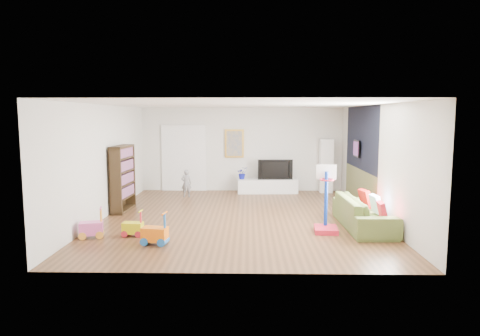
{
  "coord_description": "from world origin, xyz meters",
  "views": [
    {
      "loc": [
        0.21,
        -10.14,
        2.43
      ],
      "look_at": [
        0.0,
        0.4,
        1.15
      ],
      "focal_mm": 32.0,
      "sensor_mm": 36.0,
      "label": 1
    }
  ],
  "objects_px": {
    "sofa": "(364,213)",
    "bookshelf": "(123,178)",
    "media_console": "(267,186)",
    "basketball_hoop": "(327,199)"
  },
  "relations": [
    {
      "from": "bookshelf",
      "to": "basketball_hoop",
      "type": "height_order",
      "value": "bookshelf"
    },
    {
      "from": "media_console",
      "to": "bookshelf",
      "type": "height_order",
      "value": "bookshelf"
    },
    {
      "from": "sofa",
      "to": "basketball_hoop",
      "type": "distance_m",
      "value": 1.04
    },
    {
      "from": "media_console",
      "to": "sofa",
      "type": "xyz_separation_m",
      "value": [
        1.92,
        -4.22,
        0.11
      ]
    },
    {
      "from": "sofa",
      "to": "bookshelf",
      "type": "bearing_deg",
      "value": 73.7
    },
    {
      "from": "bookshelf",
      "to": "basketball_hoop",
      "type": "relative_size",
      "value": 1.19
    },
    {
      "from": "basketball_hoop",
      "to": "media_console",
      "type": "bearing_deg",
      "value": 107.94
    },
    {
      "from": "bookshelf",
      "to": "basketball_hoop",
      "type": "bearing_deg",
      "value": -19.77
    },
    {
      "from": "bookshelf",
      "to": "media_console",
      "type": "bearing_deg",
      "value": 36.75
    },
    {
      "from": "media_console",
      "to": "basketball_hoop",
      "type": "height_order",
      "value": "basketball_hoop"
    }
  ]
}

